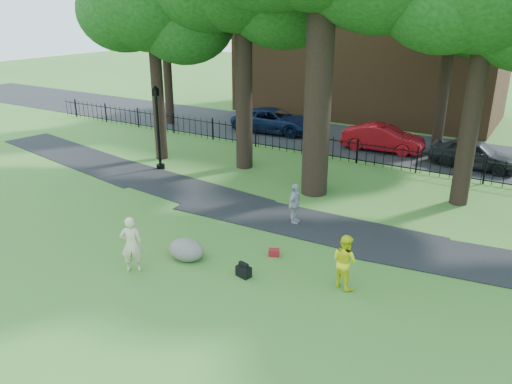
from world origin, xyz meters
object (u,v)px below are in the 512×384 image
Objects in this scene: woman at (131,244)px; red_sedan at (383,138)px; lamppost at (158,129)px; man at (345,261)px; boulder at (186,248)px.

woman is 16.94m from red_sedan.
lamppost is at bearing 133.32° from red_sedan.
boulder is at bearing 33.56° from man.
woman is 0.40× the size of red_sedan.
woman reaches higher than boulder.
woman is at bearing 168.90° from red_sedan.
lamppost is (-6.91, 6.54, 1.64)m from boulder.
man is at bearing -36.00° from lamppost.
lamppost is at bearing 136.58° from boulder.
woman is 10.07m from lamppost.
red_sedan reaches higher than boulder.
man reaches higher than boulder.
boulder is at bearing 171.46° from red_sedan.
man is at bearing 163.26° from woman.
boulder is (0.88, 1.44, -0.53)m from woman.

